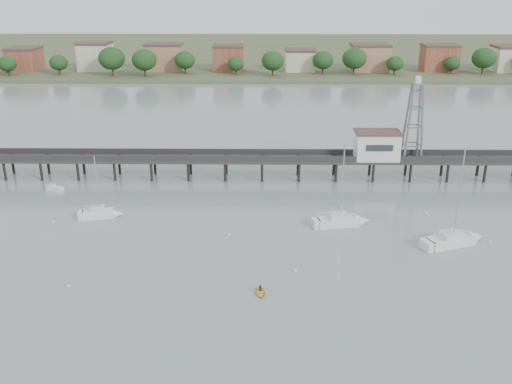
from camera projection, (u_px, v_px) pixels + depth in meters
pier at (244, 159)px, 108.08m from camera, size 150.00×5.00×5.50m
pier_building at (377, 145)px, 106.76m from camera, size 8.40×5.40×5.30m
lattice_tower at (414, 122)px, 105.11m from camera, size 3.20×3.20×15.50m
sailboat_d at (459, 239)px, 82.65m from camera, size 9.82×6.01×15.51m
sailboat_c at (346, 221)px, 88.75m from camera, size 8.71×3.97×13.87m
sailboat_b at (104, 214)px, 91.42m from camera, size 6.65×3.02×10.78m
white_tender at (54, 188)px, 103.07m from camera, size 3.41×2.43×1.22m
yellow_dinghy at (260, 294)px, 69.72m from camera, size 1.83×0.75×2.48m
dinghy_occupant at (260, 294)px, 69.72m from camera, size 0.43×1.08×0.26m
mooring_buoys at (304, 244)px, 82.53m from camera, size 74.27×24.44×0.39m
far_shore at (256, 53)px, 276.78m from camera, size 500.00×170.00×10.40m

